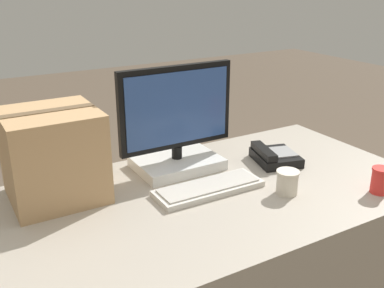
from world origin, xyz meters
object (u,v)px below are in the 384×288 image
object	(u,v)px
desk_phone	(274,156)
paper_cup_left	(287,182)
cardboard_box	(53,155)
keyboard	(209,188)
paper_cup_right	(380,180)
monitor	(177,131)

from	to	relation	value
desk_phone	paper_cup_left	distance (m)	0.30
desk_phone	cardboard_box	distance (m)	0.93
keyboard	paper_cup_left	distance (m)	0.29
paper_cup_right	desk_phone	bearing A→B (deg)	109.15
paper_cup_right	cardboard_box	bearing A→B (deg)	151.19
monitor	desk_phone	bearing A→B (deg)	-21.73
paper_cup_left	paper_cup_right	world-z (taller)	paper_cup_right
monitor	cardboard_box	distance (m)	0.51
paper_cup_right	monitor	bearing A→B (deg)	132.93
cardboard_box	keyboard	bearing A→B (deg)	-26.01
paper_cup_right	cardboard_box	world-z (taller)	cardboard_box
monitor	paper_cup_right	distance (m)	0.81
paper_cup_left	paper_cup_right	distance (m)	0.35
keyboard	monitor	bearing A→B (deg)	89.98
paper_cup_right	cardboard_box	xyz separation A→B (m)	(-1.06, 0.58, 0.11)
keyboard	paper_cup_left	world-z (taller)	paper_cup_left
desk_phone	cardboard_box	bearing A→B (deg)	-174.01
monitor	keyboard	distance (m)	0.30
keyboard	cardboard_box	size ratio (longest dim) A/B	1.28
monitor	keyboard	bearing A→B (deg)	-90.43
cardboard_box	monitor	bearing A→B (deg)	0.85
monitor	cardboard_box	xyz separation A→B (m)	(-0.51, -0.01, 0.00)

